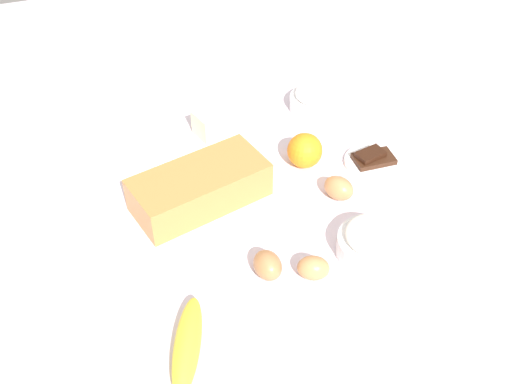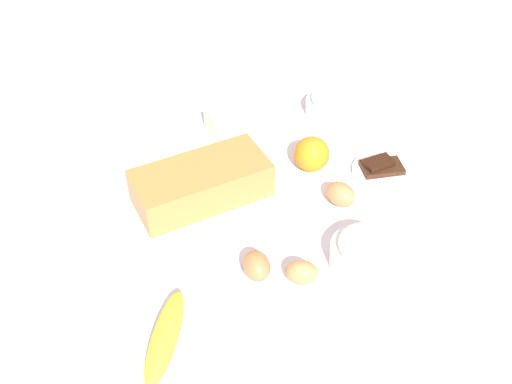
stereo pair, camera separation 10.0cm
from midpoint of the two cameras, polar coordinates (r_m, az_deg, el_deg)
ground_plane at (r=1.25m, az=2.29°, el=-1.78°), size 2.40×2.40×0.02m
loaf_pan at (r=1.24m, az=-2.98°, el=0.83°), size 0.30×0.19×0.08m
flour_bowl at (r=1.14m, az=13.08°, el=-5.64°), size 0.14×0.14×0.07m
sugar_bowl at (r=1.51m, az=9.17°, el=8.37°), size 0.13×0.13×0.06m
banana at (r=1.01m, az=-5.87°, el=-13.82°), size 0.11×0.19×0.04m
orange_fruit at (r=1.32m, az=7.54°, el=3.56°), size 0.08×0.08×0.08m
butter_block at (r=1.43m, az=-0.82°, el=6.90°), size 0.10×0.09×0.06m
egg_near_butter at (r=1.10m, az=2.67°, el=-7.18°), size 0.06×0.07×0.05m
egg_beside_bowl at (r=1.25m, az=10.41°, el=-0.30°), size 0.08×0.08×0.05m
egg_loose at (r=1.10m, az=7.06°, el=-7.77°), size 0.07×0.07×0.05m
chocolate_plate at (r=1.36m, az=14.01°, el=2.05°), size 0.13×0.13×0.03m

